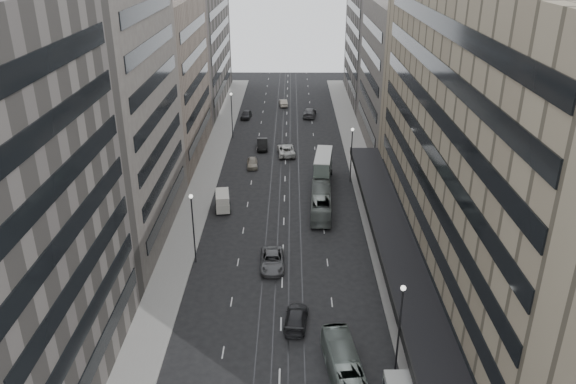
{
  "coord_description": "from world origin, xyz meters",
  "views": [
    {
      "loc": [
        0.91,
        -41.82,
        32.93
      ],
      "look_at": [
        0.56,
        18.08,
        5.89
      ],
      "focal_mm": 35.0,
      "sensor_mm": 36.0,
      "label": 1
    }
  ],
  "objects_px": {
    "bus_far": "(321,202)",
    "sedan_2": "(272,261)",
    "bus_near": "(345,371)",
    "panel_van": "(223,201)",
    "double_decker": "(323,167)"
  },
  "relations": [
    {
      "from": "bus_far",
      "to": "sedan_2",
      "type": "bearing_deg",
      "value": 68.88
    },
    {
      "from": "sedan_2",
      "to": "bus_near",
      "type": "bearing_deg",
      "value": -72.16
    },
    {
      "from": "bus_far",
      "to": "panel_van",
      "type": "distance_m",
      "value": 13.02
    },
    {
      "from": "double_decker",
      "to": "panel_van",
      "type": "relative_size",
      "value": 2.01
    },
    {
      "from": "double_decker",
      "to": "panel_van",
      "type": "distance_m",
      "value": 16.71
    },
    {
      "from": "bus_near",
      "to": "bus_far",
      "type": "bearing_deg",
      "value": -96.36
    },
    {
      "from": "bus_near",
      "to": "double_decker",
      "type": "height_order",
      "value": "double_decker"
    },
    {
      "from": "double_decker",
      "to": "sedan_2",
      "type": "relative_size",
      "value": 1.49
    },
    {
      "from": "bus_near",
      "to": "panel_van",
      "type": "bearing_deg",
      "value": -74.42
    },
    {
      "from": "double_decker",
      "to": "sedan_2",
      "type": "height_order",
      "value": "double_decker"
    },
    {
      "from": "bus_far",
      "to": "sedan_2",
      "type": "distance_m",
      "value": 14.76
    },
    {
      "from": "bus_far",
      "to": "panel_van",
      "type": "height_order",
      "value": "bus_far"
    },
    {
      "from": "bus_far",
      "to": "double_decker",
      "type": "relative_size",
      "value": 1.3
    },
    {
      "from": "bus_near",
      "to": "double_decker",
      "type": "relative_size",
      "value": 1.18
    },
    {
      "from": "bus_near",
      "to": "bus_far",
      "type": "relative_size",
      "value": 0.91
    }
  ]
}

